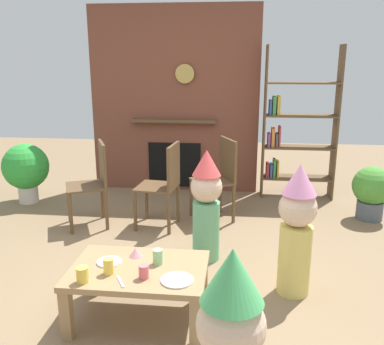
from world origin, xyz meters
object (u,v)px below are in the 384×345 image
paper_cup_far_left (82,275)px  paper_plate_front (109,262)px  paper_cup_near_right (144,272)px  paper_plate_rear (177,280)px  bookshelf (293,130)px  paper_cup_center (109,266)px  coffee_table (139,276)px  birthday_cake_slice (136,252)px  dining_chair_right (220,174)px  paper_cup_near_left (158,257)px  dining_chair_middle (165,181)px  potted_plant_tall (372,190)px  child_in_pink (297,227)px  child_by_the_chairs (206,203)px  potted_plant_short (26,168)px  dining_chair_left (95,179)px

paper_cup_far_left → paper_plate_front: size_ratio=0.60×
paper_cup_near_right → paper_plate_rear: (0.22, -0.01, -0.04)m
bookshelf → paper_plate_front: 3.23m
bookshelf → paper_cup_center: size_ratio=18.01×
paper_cup_far_left → paper_plate_rear: paper_cup_far_left is taller
coffee_table → birthday_cake_slice: birthday_cake_slice is taller
paper_cup_far_left → dining_chair_right: bearing=70.7°
paper_cup_near_left → dining_chair_middle: 1.58m
coffee_table → potted_plant_tall: size_ratio=1.52×
dining_chair_right → birthday_cake_slice: bearing=47.9°
paper_plate_rear → paper_cup_near_right: bearing=176.7°
paper_cup_far_left → potted_plant_tall: bearing=43.8°
coffee_table → paper_cup_far_left: bearing=-143.5°
child_in_pink → paper_cup_near_left: bearing=-0.8°
paper_plate_rear → child_by_the_chairs: (0.10, 1.09, 0.14)m
coffee_table → paper_cup_far_left: size_ratio=9.07×
paper_cup_far_left → potted_plant_short: bearing=123.6°
bookshelf → dining_chair_left: size_ratio=2.11×
paper_cup_near_left → birthday_cake_slice: paper_cup_near_left is taller
paper_cup_near_right → paper_cup_far_left: paper_cup_far_left is taller
child_in_pink → child_by_the_chairs: size_ratio=1.02×
paper_plate_rear → potted_plant_short: potted_plant_short is taller
bookshelf → dining_chair_middle: bookshelf is taller
paper_plate_rear → potted_plant_tall: bearing=50.7°
dining_chair_middle → potted_plant_tall: (2.22, 0.48, -0.17)m
paper_cup_near_left → paper_plate_rear: size_ratio=0.50×
paper_cup_center → child_in_pink: child_in_pink is taller
bookshelf → paper_plate_front: bookshelf is taller
paper_cup_near_left → dining_chair_left: 1.83m
dining_chair_left → birthday_cake_slice: bearing=94.0°
paper_cup_near_left → dining_chair_right: (0.34, 1.88, 0.08)m
coffee_table → child_by_the_chairs: bearing=67.9°
bookshelf → potted_plant_short: bookshelf is taller
dining_chair_left → potted_plant_tall: dining_chair_left is taller
paper_cup_near_right → potted_plant_tall: size_ratio=0.15×
dining_chair_right → child_by_the_chairs: bearing=59.7°
child_in_pink → paper_cup_far_left: bearing=3.4°
paper_cup_far_left → dining_chair_middle: (0.21, 1.85, 0.08)m
dining_chair_left → potted_plant_tall: (2.97, 0.49, -0.17)m
child_in_pink → potted_plant_short: bearing=-53.1°
potted_plant_short → child_in_pink: bearing=-30.5°
potted_plant_tall → paper_cup_far_left: bearing=-136.2°
bookshelf → birthday_cake_slice: bookshelf is taller
paper_cup_far_left → dining_chair_middle: dining_chair_middle is taller
paper_cup_near_right → child_by_the_chairs: bearing=73.6°
paper_cup_near_left → birthday_cake_slice: size_ratio=1.04×
paper_cup_far_left → paper_plate_front: 0.29m
paper_cup_near_left → child_by_the_chairs: bearing=73.4°
child_by_the_chairs → dining_chair_left: bearing=-96.5°
birthday_cake_slice → child_in_pink: child_in_pink is taller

